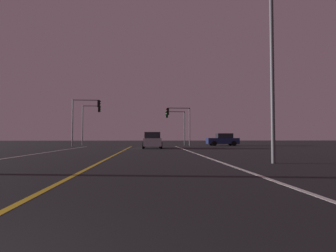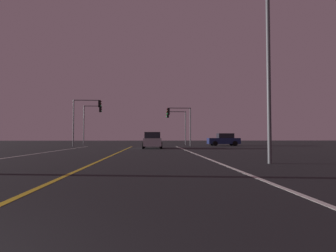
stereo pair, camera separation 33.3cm
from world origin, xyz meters
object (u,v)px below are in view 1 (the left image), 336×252
at_px(traffic_light_near_right, 178,117).
at_px(traffic_light_far_right, 175,120).
at_px(car_ahead_far, 152,141).
at_px(traffic_light_near_left, 86,112).
at_px(street_lamp_right_near, 260,46).
at_px(traffic_light_far_left, 91,116).
at_px(car_crossing_side, 223,140).

height_order(traffic_light_near_right, traffic_light_far_right, traffic_light_far_right).
bearing_deg(traffic_light_near_right, car_ahead_far, 63.69).
distance_m(traffic_light_near_right, traffic_light_far_right, 5.50).
xyz_separation_m(car_ahead_far, traffic_light_near_left, (-8.45, 6.89, 3.61)).
height_order(traffic_light_near_left, street_lamp_right_near, street_lamp_right_near).
height_order(traffic_light_far_left, street_lamp_right_near, street_lamp_right_near).
relative_size(traffic_light_near_right, street_lamp_right_near, 0.60).
xyz_separation_m(car_crossing_side, car_ahead_far, (-9.82, -8.71, 0.00)).
bearing_deg(traffic_light_near_left, car_crossing_side, 5.70).
bearing_deg(traffic_light_near_left, street_lamp_right_near, -62.07).
relative_size(car_crossing_side, traffic_light_near_right, 0.86).
distance_m(car_crossing_side, traffic_light_far_right, 7.86).
height_order(car_crossing_side, traffic_light_far_right, traffic_light_far_right).
bearing_deg(street_lamp_right_near, car_ahead_far, -75.35).
height_order(car_ahead_far, traffic_light_near_left, traffic_light_near_left).
height_order(traffic_light_near_left, traffic_light_far_right, traffic_light_near_left).
relative_size(car_crossing_side, traffic_light_far_left, 0.74).
relative_size(traffic_light_far_right, street_lamp_right_near, 0.61).
bearing_deg(car_crossing_side, car_ahead_far, 41.58).
height_order(car_crossing_side, traffic_light_near_left, traffic_light_near_left).
xyz_separation_m(car_crossing_side, street_lamp_right_near, (-5.15, -26.57, 4.45)).
xyz_separation_m(traffic_light_near_right, traffic_light_near_left, (-11.85, 0.00, 0.67)).
bearing_deg(car_crossing_side, street_lamp_right_near, 79.02).
height_order(car_ahead_far, traffic_light_far_left, traffic_light_far_left).
bearing_deg(traffic_light_far_right, car_ahead_far, 74.13).
xyz_separation_m(traffic_light_near_right, street_lamp_right_near, (1.26, -24.74, 1.52)).
bearing_deg(car_ahead_far, traffic_light_near_left, 50.80).
bearing_deg(traffic_light_near_left, car_ahead_far, -39.20).
bearing_deg(traffic_light_far_left, car_ahead_far, -54.37).
distance_m(car_ahead_far, traffic_light_near_right, 8.23).
relative_size(car_crossing_side, street_lamp_right_near, 0.52).
relative_size(car_crossing_side, traffic_light_near_left, 0.72).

